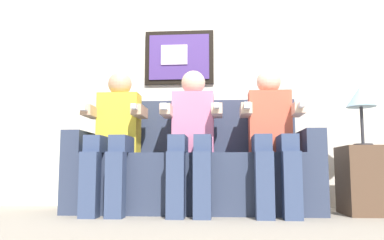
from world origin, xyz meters
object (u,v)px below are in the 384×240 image
at_px(couch, 194,172).
at_px(person_on_left, 115,133).
at_px(person_in_middle, 192,132).
at_px(side_table_right, 370,180).
at_px(person_on_right, 272,132).
at_px(table_lamp, 361,99).

xyz_separation_m(couch, person_on_left, (-0.60, -0.17, 0.29)).
relative_size(person_on_left, person_in_middle, 1.00).
bearing_deg(person_on_left, side_table_right, 1.85).
distance_m(person_on_right, side_table_right, 0.80).
bearing_deg(person_on_left, person_in_middle, 0.00).
relative_size(side_table_right, table_lamp, 1.09).
distance_m(side_table_right, table_lamp, 0.61).
xyz_separation_m(couch, person_on_right, (0.60, -0.17, 0.29)).
bearing_deg(side_table_right, couch, 175.37).
bearing_deg(table_lamp, side_table_right, -41.72).
relative_size(couch, person_on_right, 1.73).
bearing_deg(couch, person_on_right, -15.71).
xyz_separation_m(person_on_left, side_table_right, (1.90, 0.06, -0.36)).
height_order(couch, person_on_right, person_on_right).
distance_m(person_on_left, person_in_middle, 0.60).
bearing_deg(table_lamp, person_on_right, -172.82).
xyz_separation_m(side_table_right, table_lamp, (-0.03, 0.02, 0.61)).
xyz_separation_m(person_on_left, person_in_middle, (0.60, 0.00, 0.00)).
bearing_deg(person_on_left, couch, 15.71).
bearing_deg(person_in_middle, table_lamp, 3.86).
bearing_deg(person_on_right, person_in_middle, 180.00).
bearing_deg(side_table_right, person_on_left, -178.15).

